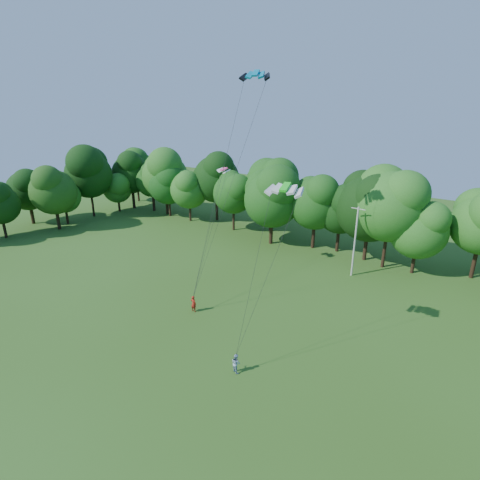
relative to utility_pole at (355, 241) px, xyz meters
The scene contains 10 objects.
ground 30.45m from the utility_pole, 101.38° to the right, with size 160.00×160.00×0.00m, color #2F5216.
utility_pole is the anchor object (origin of this frame).
kite_flyer_left 20.00m from the utility_pole, 117.28° to the right, with size 0.61×0.40×1.68m, color #A42015.
kite_flyer_right 22.26m from the utility_pole, 90.67° to the right, with size 0.74×0.58×1.53m, color #8EA9C5.
kite_teal 21.70m from the utility_pole, 119.54° to the right, with size 2.78×1.92×0.67m.
kite_green 19.65m from the utility_pole, 87.83° to the right, with size 2.83×1.67×0.55m.
kite_pink 17.19m from the utility_pole, 146.81° to the right, with size 1.76×1.14×0.33m.
tree_back_west 37.06m from the utility_pole, behind, with size 8.03×8.03×11.69m.
tree_back_center 7.17m from the utility_pole, 95.66° to the left, with size 9.36×9.36×13.62m.
tree_flank_west 46.81m from the utility_pole, 165.24° to the right, with size 7.88×7.88×11.46m.
Camera 1 is at (20.19, -10.80, 18.84)m, focal length 28.00 mm.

